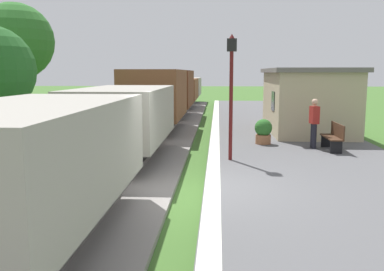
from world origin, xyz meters
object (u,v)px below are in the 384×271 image
lamp_post_near (231,74)px  bench_near_hut (334,136)px  potted_planter (263,131)px  bench_down_platform (290,112)px  station_hut (307,100)px  freight_train (165,97)px  tree_trackside_far (16,41)px  person_waiting (314,121)px

lamp_post_near → bench_near_hut: bearing=26.8°
bench_near_hut → lamp_post_near: bearing=-153.2°
bench_near_hut → potted_planter: size_ratio=1.64×
bench_down_platform → station_hut: bearing=-90.1°
bench_down_platform → bench_near_hut: bearing=-90.0°
potted_planter → lamp_post_near: 3.82m
freight_train → station_hut: station_hut is taller
freight_train → station_hut: bearing=-31.3°
freight_train → potted_planter: freight_train is taller
bench_down_platform → potted_planter: potted_planter is taller
station_hut → tree_trackside_far: size_ratio=0.90×
bench_down_platform → lamp_post_near: lamp_post_near is taller
freight_train → bench_down_platform: size_ratio=26.13×
tree_trackside_far → potted_planter: bearing=-27.8°
bench_down_platform → lamp_post_near: size_ratio=0.41×
lamp_post_near → tree_trackside_far: 14.61m
bench_down_platform → potted_planter: 7.84m
bench_near_hut → potted_planter: potted_planter is taller
bench_down_platform → tree_trackside_far: 15.05m
lamp_post_near → tree_trackside_far: size_ratio=0.57×
station_hut → lamp_post_near: (-3.51, -6.23, 1.15)m
person_waiting → tree_trackside_far: size_ratio=0.26×
freight_train → bench_down_platform: (6.81, 0.09, -0.78)m
potted_planter → freight_train: bearing=121.7°
tree_trackside_far → bench_down_platform: bearing=4.0°
station_hut → potted_planter: station_hut is taller
bench_down_platform → person_waiting: size_ratio=0.88×
station_hut → freight_train: bearing=148.7°
lamp_post_near → person_waiting: bearing=36.1°
tree_trackside_far → freight_train: bearing=6.8°
potted_planter → tree_trackside_far: (-12.32, 6.50, 3.74)m
person_waiting → potted_planter: bearing=-34.5°
freight_train → person_waiting: freight_train is taller
bench_down_platform → tree_trackside_far: (-14.55, -1.02, 3.74)m
freight_train → bench_near_hut: (6.81, -8.58, -0.78)m
bench_near_hut → tree_trackside_far: size_ratio=0.23×
station_hut → bench_near_hut: size_ratio=3.87×
station_hut → bench_down_platform: station_hut is taller
station_hut → bench_near_hut: bearing=-89.9°
bench_down_platform → potted_planter: size_ratio=1.64×
person_waiting → lamp_post_near: 3.96m
bench_down_platform → person_waiting: 8.36m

